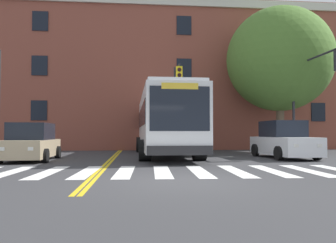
# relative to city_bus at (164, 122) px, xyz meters

# --- Properties ---
(ground_plane) EXTENTS (120.00, 120.00, 0.00)m
(ground_plane) POSITION_rel_city_bus_xyz_m (-0.41, -10.01, -1.88)
(ground_plane) COLOR #38383A
(crosswalk) EXTENTS (14.00, 4.03, 0.01)m
(crosswalk) POSITION_rel_city_bus_xyz_m (-0.08, -7.88, -1.87)
(crosswalk) COLOR white
(crosswalk) RESTS_ON ground
(lane_line_yellow_inner) EXTENTS (0.12, 36.00, 0.01)m
(lane_line_yellow_inner) POSITION_rel_city_bus_xyz_m (-2.80, 6.12, -1.87)
(lane_line_yellow_inner) COLOR gold
(lane_line_yellow_inner) RESTS_ON ground
(lane_line_yellow_outer) EXTENTS (0.12, 36.00, 0.01)m
(lane_line_yellow_outer) POSITION_rel_city_bus_xyz_m (-2.64, 6.12, -1.87)
(lane_line_yellow_outer) COLOR gold
(lane_line_yellow_outer) RESTS_ON ground
(city_bus) EXTENTS (3.18, 12.48, 3.44)m
(city_bus) POSITION_rel_city_bus_xyz_m (0.00, 0.00, 0.00)
(city_bus) COLOR white
(city_bus) RESTS_ON ground
(car_tan_near_lane) EXTENTS (2.16, 4.09, 1.71)m
(car_tan_near_lane) POSITION_rel_city_bus_xyz_m (-6.33, -3.10, -1.09)
(car_tan_near_lane) COLOR tan
(car_tan_near_lane) RESTS_ON ground
(car_white_far_lane) EXTENTS (2.17, 4.53, 1.87)m
(car_white_far_lane) POSITION_rel_city_bus_xyz_m (5.80, -2.71, -1.04)
(car_white_far_lane) COLOR white
(car_white_far_lane) RESTS_ON ground
(traffic_light_near_corner) EXTENTS (0.42, 4.54, 5.74)m
(traffic_light_near_corner) POSITION_rel_city_bus_xyz_m (8.04, -1.27, 2.06)
(traffic_light_near_corner) COLOR #28282D
(traffic_light_near_corner) RESTS_ON ground
(traffic_light_overhead) EXTENTS (0.35, 2.66, 5.36)m
(traffic_light_overhead) POSITION_rel_city_bus_xyz_m (0.80, 0.61, 1.72)
(traffic_light_overhead) COLOR #28282D
(traffic_light_overhead) RESTS_ON ground
(street_tree_curbside_large) EXTENTS (8.89, 8.72, 9.55)m
(street_tree_curbside_large) POSITION_rel_city_bus_xyz_m (7.86, 2.19, 4.24)
(street_tree_curbside_large) COLOR brown
(street_tree_curbside_large) RESTS_ON ground
(building_facade) EXTENTS (38.55, 9.96, 11.33)m
(building_facade) POSITION_rel_city_bus_xyz_m (-3.26, 10.00, 3.80)
(building_facade) COLOR brown
(building_facade) RESTS_ON ground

